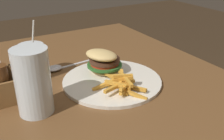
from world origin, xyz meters
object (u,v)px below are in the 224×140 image
beer_glass (33,84)px  juice_glass (33,62)px  spoon (57,68)px  meal_plate_near (109,73)px

beer_glass → juice_glass: bearing=-13.6°
juice_glass → beer_glass: bearing=166.4°
beer_glass → juice_glass: 0.20m
juice_glass → spoon: bearing=-76.9°
meal_plate_near → juice_glass: juice_glass is taller
meal_plate_near → spoon: 0.19m
meal_plate_near → juice_glass: (0.14, 0.20, 0.03)m
spoon → juice_glass: bearing=7.6°
beer_glass → spoon: 0.26m
meal_plate_near → juice_glass: size_ratio=1.60×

